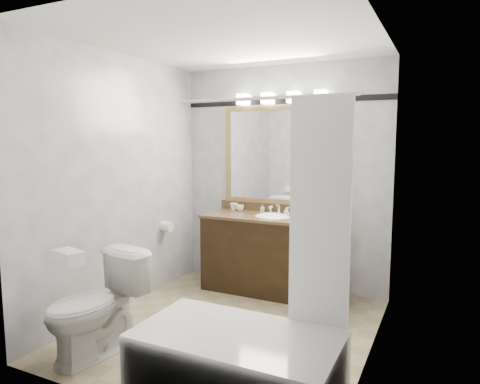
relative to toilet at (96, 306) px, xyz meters
name	(u,v)px	position (x,y,z in m)	size (l,w,h in m)	color
room	(229,189)	(0.70, 0.89, 0.85)	(2.42, 2.62, 2.52)	tan
vanity	(272,253)	(0.70, 1.91, 0.04)	(1.53, 0.58, 0.97)	black
mirror	(282,156)	(0.70, 2.17, 1.10)	(1.40, 0.04, 1.10)	#A9814C
vanity_light_bar	(281,98)	(0.70, 2.12, 1.74)	(1.02, 0.14, 0.12)	silver
accent_stripe	(283,101)	(0.70, 2.18, 1.70)	(2.40, 0.01, 0.06)	black
bathtub	(242,357)	(1.26, -0.01, -0.12)	(1.30, 0.75, 1.96)	white
tp_roll	(167,227)	(-0.44, 1.55, 0.30)	(0.12, 0.12, 0.11)	white
toilet	(96,306)	(0.00, 0.00, 0.00)	(0.44, 0.78, 0.80)	white
tissue_box	(69,257)	(0.00, -0.23, 0.45)	(0.23, 0.13, 0.10)	white
coffee_maker	(313,200)	(1.13, 1.97, 0.64)	(0.20, 0.24, 0.37)	black
cup_left	(240,208)	(0.23, 2.07, 0.49)	(0.09, 0.09, 0.07)	white
cup_right	(234,207)	(0.15, 2.08, 0.50)	(0.09, 0.09, 0.09)	white
soap_bottle_a	(262,208)	(0.50, 2.11, 0.50)	(0.04, 0.04, 0.09)	white
soap_bottle_b	(286,211)	(0.80, 2.07, 0.49)	(0.06, 0.06, 0.07)	white
soap_bar	(289,215)	(0.85, 2.02, 0.46)	(0.07, 0.04, 0.02)	beige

